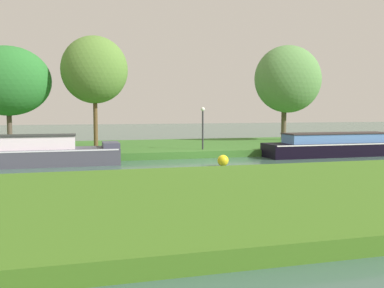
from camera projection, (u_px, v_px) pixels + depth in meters
The scene contains 11 objects.
ground_plane at pixel (213, 163), 21.60m from camera, with size 120.00×120.00×0.00m, color #3B5C4F.
riverbank_far at pixel (181, 147), 28.32m from camera, with size 72.00×10.00×0.40m, color #396C27.
riverbank_near at pixel (301, 192), 12.92m from camera, with size 72.00×10.00×0.40m, color #3F6C1E.
slate_barge at pixel (13, 153), 20.18m from camera, with size 9.77×2.00×1.52m.
black_narrowboat at pixel (336, 146), 24.80m from camera, with size 8.68×2.03×1.38m.
willow_tree_left at pixel (8, 81), 24.64m from camera, with size 5.00×3.27×6.11m.
willow_tree_centre at pixel (95, 70), 25.37m from camera, with size 4.02×3.21×6.82m.
willow_tree_right at pixel (288, 79), 31.53m from camera, with size 5.26×3.83×7.19m.
lamp_post at pixel (203, 122), 24.53m from camera, with size 0.24×0.24×2.50m.
mooring_post_near at pixel (301, 141), 25.72m from camera, with size 0.16×0.16×0.89m, color brown.
channel_buoy at pixel (223, 160), 20.32m from camera, with size 0.55×0.55×0.55m, color yellow.
Camera 1 is at (-6.59, -20.44, 2.75)m, focal length 38.99 mm.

